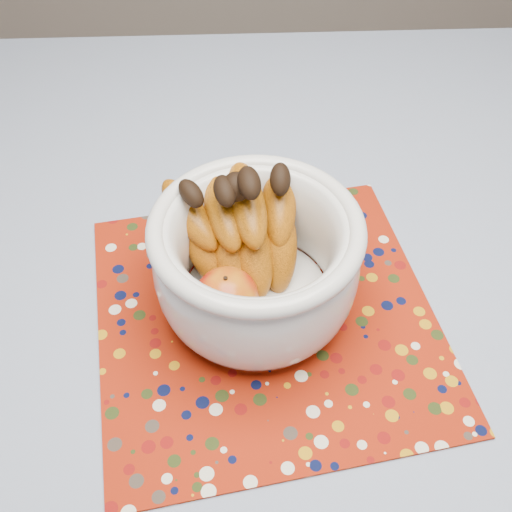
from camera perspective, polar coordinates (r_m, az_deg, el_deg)
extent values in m
plane|color=#2D2826|center=(1.48, 3.03, -20.90)|extent=(4.00, 4.00, 0.00)
cube|color=brown|center=(0.84, 4.99, -3.16)|extent=(1.20, 1.20, 0.04)
cylinder|color=brown|center=(1.53, -18.23, 3.18)|extent=(0.06, 0.06, 0.71)
cylinder|color=brown|center=(1.60, 21.34, 4.28)|extent=(0.06, 0.06, 0.71)
cube|color=slate|center=(0.82, 5.11, -2.08)|extent=(1.32, 1.32, 0.01)
cube|color=maroon|center=(0.77, 0.99, -5.74)|extent=(0.49, 0.49, 0.00)
cylinder|color=silver|center=(0.78, 0.02, -4.26)|extent=(0.13, 0.13, 0.01)
cylinder|color=silver|center=(0.77, 0.02, -3.69)|extent=(0.18, 0.18, 0.01)
torus|color=silver|center=(0.67, 0.02, 2.65)|extent=(0.25, 0.25, 0.02)
ellipsoid|color=#840A05|center=(0.71, -2.82, -3.94)|extent=(0.08, 0.08, 0.07)
sphere|color=black|center=(0.70, -1.86, 6.62)|extent=(0.04, 0.04, 0.04)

